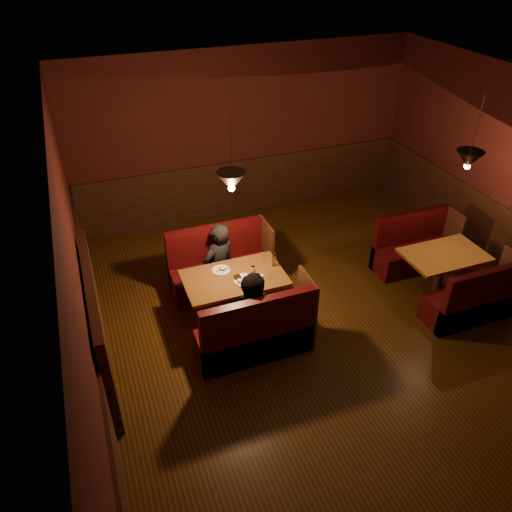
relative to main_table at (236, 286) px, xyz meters
name	(u,v)px	position (x,y,z in m)	size (l,w,h in m)	color
room	(320,265)	(0.89, -0.59, 0.51)	(6.02, 7.02, 2.92)	#391E0A
main_table	(236,286)	(0.00, 0.00, 0.00)	(1.31, 0.79, 0.91)	brown
main_bench_far	(220,269)	(0.01, 0.74, -0.23)	(1.44, 0.51, 0.98)	black
main_bench_near	(257,336)	(0.01, -0.74, -0.23)	(1.44, 0.51, 0.98)	black
second_table	(442,264)	(2.94, -0.45, -0.06)	(1.14, 0.73, 0.64)	brown
second_bench_far	(413,250)	(2.96, 0.23, -0.25)	(1.26, 0.47, 0.90)	black
second_bench_near	(474,302)	(2.96, -1.14, -0.25)	(1.26, 0.47, 0.90)	black
diner_a	(219,248)	(-0.01, 0.68, 0.19)	(0.53, 0.35, 1.46)	black
diner_b	(256,304)	(0.04, -0.67, 0.20)	(0.72, 0.56, 1.49)	black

